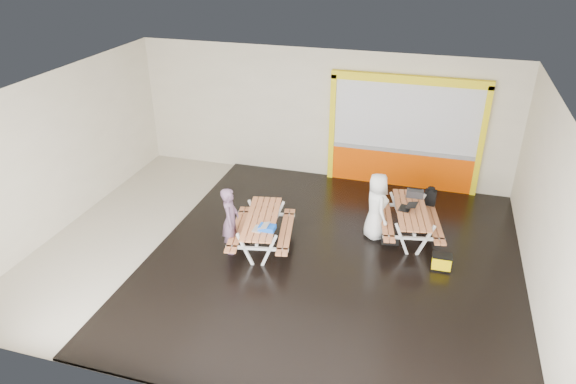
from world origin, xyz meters
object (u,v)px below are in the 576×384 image
(picnic_table_right, at_px, (411,216))
(toolbox, at_px, (415,193))
(person_right, at_px, (376,206))
(dark_case, at_px, (390,239))
(backpack, at_px, (430,196))
(laptop_right, at_px, (407,207))
(picnic_table_left, at_px, (262,225))
(person_left, at_px, (230,220))
(laptop_left, at_px, (261,228))
(fluke_bag, at_px, (441,262))
(blue_pouch, at_px, (267,228))

(picnic_table_right, xyz_separation_m, toolbox, (0.02, 0.59, 0.26))
(person_right, relative_size, dark_case, 4.18)
(person_right, relative_size, backpack, 3.57)
(laptop_right, xyz_separation_m, toolbox, (0.11, 0.63, 0.04))
(picnic_table_left, xyz_separation_m, backpack, (3.37, 2.12, 0.11))
(picnic_table_right, bearing_deg, person_left, -155.49)
(laptop_right, bearing_deg, toolbox, 79.84)
(person_left, height_order, dark_case, person_left)
(picnic_table_left, relative_size, person_left, 1.42)
(person_left, relative_size, laptop_left, 4.63)
(person_left, relative_size, fluke_bag, 3.69)
(blue_pouch, bearing_deg, backpack, 39.47)
(person_left, bearing_deg, blue_pouch, -108.90)
(toolbox, bearing_deg, fluke_bag, -66.98)
(fluke_bag, bearing_deg, picnic_table_right, 124.02)
(person_right, bearing_deg, laptop_left, 98.33)
(picnic_table_left, distance_m, person_left, 0.69)
(person_right, distance_m, toolbox, 1.08)
(picnic_table_right, distance_m, fluke_bag, 1.36)
(laptop_right, relative_size, toolbox, 1.09)
(picnic_table_left, height_order, blue_pouch, blue_pouch)
(backpack, distance_m, dark_case, 1.51)
(toolbox, bearing_deg, laptop_right, -100.16)
(laptop_left, bearing_deg, picnic_table_right, 31.31)
(picnic_table_right, xyz_separation_m, dark_case, (-0.37, -0.35, -0.46))
(backpack, bearing_deg, fluke_bag, -79.29)
(backpack, bearing_deg, toolbox, -144.28)
(picnic_table_left, height_order, person_right, person_right)
(picnic_table_left, distance_m, person_right, 2.52)
(laptop_left, distance_m, fluke_bag, 3.70)
(person_right, height_order, backpack, person_right)
(laptop_right, relative_size, blue_pouch, 1.26)
(person_left, relative_size, toolbox, 3.87)
(blue_pouch, bearing_deg, person_left, 173.70)
(laptop_left, relative_size, dark_case, 0.86)
(person_left, xyz_separation_m, blue_pouch, (0.83, -0.09, 0.01))
(picnic_table_left, distance_m, blue_pouch, 0.56)
(picnic_table_right, distance_m, blue_pouch, 3.23)
(laptop_right, bearing_deg, person_right, -168.37)
(person_left, relative_size, blue_pouch, 4.48)
(backpack, xyz_separation_m, fluke_bag, (0.36, -1.92, -0.47))
(blue_pouch, bearing_deg, picnic_table_right, 32.14)
(person_left, xyz_separation_m, laptop_left, (0.70, -0.12, 0.01))
(picnic_table_left, height_order, picnic_table_right, same)
(picnic_table_left, xyz_separation_m, person_right, (2.26, 1.10, 0.21))
(person_right, bearing_deg, person_left, 89.10)
(laptop_left, relative_size, fluke_bag, 0.80)
(laptop_left, bearing_deg, laptop_right, 31.51)
(person_left, distance_m, fluke_bag, 4.36)
(person_left, xyz_separation_m, person_right, (2.82, 1.45, 0.00))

